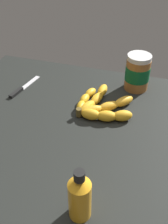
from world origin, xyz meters
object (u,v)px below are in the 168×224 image
at_px(peanut_butter_jar, 137,72).
at_px(honey_bottle, 80,197).
at_px(banana_bunch, 100,106).
at_px(butter_knife, 22,88).

xyz_separation_m(peanut_butter_jar, honey_bottle, (-0.05, -0.59, -0.00)).
height_order(banana_bunch, peanut_butter_jar, peanut_butter_jar).
relative_size(honey_bottle, butter_knife, 0.84).
distance_m(banana_bunch, honey_bottle, 0.42).
relative_size(banana_bunch, butter_knife, 1.19).
xyz_separation_m(banana_bunch, butter_knife, (-0.33, 0.04, -0.01)).
distance_m(peanut_butter_jar, honey_bottle, 0.59).
relative_size(banana_bunch, honey_bottle, 1.41).
relative_size(peanut_butter_jar, honey_bottle, 0.94).
bearing_deg(butter_knife, banana_bunch, -6.72).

